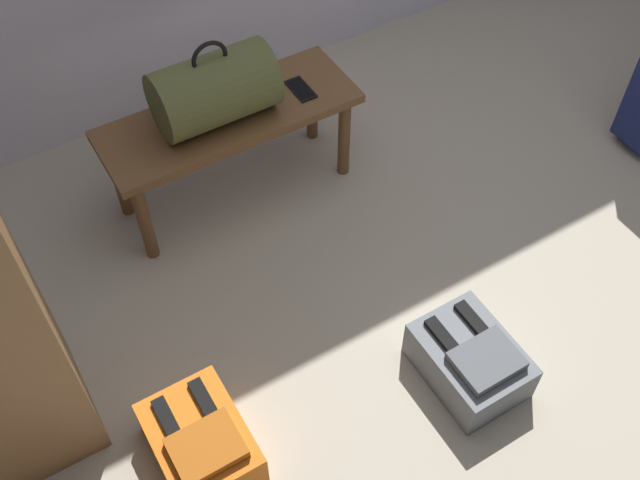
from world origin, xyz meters
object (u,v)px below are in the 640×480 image
Objects in this scene: duffel_bag_olive at (214,89)px; bench at (230,126)px; backpack_orange at (201,444)px; backpack_grey at (470,360)px; cell_phone at (301,89)px.

bench is at bearing 0.00° from duffel_bag_olive.
backpack_grey is at bearing -12.32° from backpack_orange.
duffel_bag_olive is at bearing 105.57° from backpack_grey.
duffel_bag_olive reaches higher than backpack_orange.
duffel_bag_olive is at bearing 175.59° from cell_phone.
backpack_orange is at bearing -120.51° from duffel_bag_olive.
bench is 2.63× the size of backpack_orange.
bench is 2.27× the size of duffel_bag_olive.
backpack_orange is at bearing -122.37° from bench.
duffel_bag_olive reaches higher than bench.
cell_phone is at bearing -5.05° from bench.
cell_phone is at bearing -4.41° from duffel_bag_olive.
duffel_bag_olive is at bearing 59.49° from backpack_orange.
bench is at bearing 103.58° from backpack_grey.
cell_phone is at bearing 89.33° from backpack_grey.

